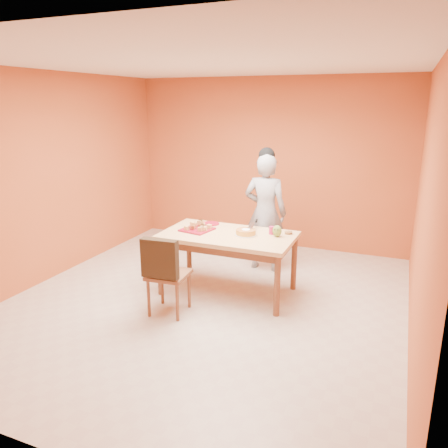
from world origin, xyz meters
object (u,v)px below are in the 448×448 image
at_px(person, 265,213).
at_px(magenta_glass, 272,230).
at_px(pastry_platter, 197,229).
at_px(egg_ornament, 277,231).
at_px(dining_table, 228,241).
at_px(sponge_cake, 246,232).
at_px(red_dinner_plate, 211,224).
at_px(dining_chair, 168,273).
at_px(checker_tin, 288,233).

height_order(person, magenta_glass, person).
distance_m(person, pastry_platter, 1.12).
bearing_deg(person, egg_ornament, 114.31).
xyz_separation_m(dining_table, sponge_cake, (0.22, 0.03, 0.13)).
bearing_deg(egg_ornament, red_dinner_plate, 144.47).
xyz_separation_m(pastry_platter, red_dinner_plate, (0.04, 0.32, -0.00)).
relative_size(red_dinner_plate, sponge_cake, 0.94).
bearing_deg(magenta_glass, red_dinner_plate, 171.65).
bearing_deg(pastry_platter, dining_chair, -89.20).
bearing_deg(pastry_platter, dining_table, 1.11).
distance_m(red_dinner_plate, egg_ornament, 0.98).
distance_m(dining_table, red_dinner_plate, 0.50).
height_order(egg_ornament, checker_tin, egg_ornament).
bearing_deg(magenta_glass, egg_ornament, -39.46).
xyz_separation_m(pastry_platter, checker_tin, (1.09, 0.29, 0.00)).
xyz_separation_m(dining_chair, egg_ornament, (0.98, 0.90, 0.35)).
relative_size(dining_chair, person, 0.56).
relative_size(dining_chair, checker_tin, 9.84).
xyz_separation_m(dining_table, dining_chair, (-0.40, -0.79, -0.19)).
height_order(sponge_cake, checker_tin, sponge_cake).
bearing_deg(sponge_cake, magenta_glass, 29.45).
distance_m(person, checker_tin, 0.83).
bearing_deg(pastry_platter, red_dinner_plate, 82.89).
relative_size(pastry_platter, sponge_cake, 1.43).
height_order(red_dinner_plate, egg_ornament, egg_ornament).
distance_m(dining_chair, egg_ornament, 1.38).
bearing_deg(sponge_cake, checker_tin, 27.83).
xyz_separation_m(dining_table, checker_tin, (0.68, 0.28, 0.11)).
bearing_deg(pastry_platter, person, 58.07).
distance_m(dining_table, pastry_platter, 0.43).
bearing_deg(magenta_glass, dining_chair, -132.60).
distance_m(person, red_dinner_plate, 0.84).
height_order(dining_chair, checker_tin, dining_chair).
bearing_deg(checker_tin, person, 127.08).
distance_m(dining_chair, magenta_glass, 1.36).
relative_size(sponge_cake, checker_tin, 2.55).
bearing_deg(person, sponge_cake, 90.74).
bearing_deg(dining_chair, dining_table, 57.76).
xyz_separation_m(person, red_dinner_plate, (-0.55, -0.63, -0.06)).
height_order(dining_table, red_dinner_plate, red_dinner_plate).
distance_m(sponge_cake, magenta_glass, 0.32).
height_order(pastry_platter, sponge_cake, sponge_cake).
bearing_deg(red_dinner_plate, egg_ornament, -11.82).
xyz_separation_m(pastry_platter, egg_ornament, (1.00, 0.12, 0.06)).
bearing_deg(magenta_glass, checker_tin, 25.34).
distance_m(dining_table, checker_tin, 0.74).
bearing_deg(pastry_platter, egg_ornament, 7.12).
distance_m(dining_table, egg_ornament, 0.61).
relative_size(dining_chair, magenta_glass, 9.64).
bearing_deg(pastry_platter, magenta_glass, 12.25).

